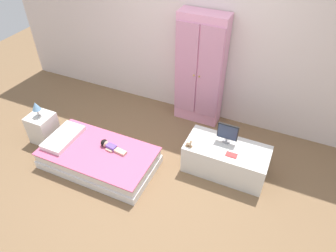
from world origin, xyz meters
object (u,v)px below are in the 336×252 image
doll (109,145)px  tv_monitor (228,133)px  table_lamp (36,107)px  tv_stand (226,159)px  bed (99,158)px  wardrobe (200,71)px  rocking_horse_toy (189,144)px  nightstand (43,128)px  book_red (231,155)px

doll → tv_monitor: 1.53m
table_lamp → tv_stand: (2.55, 0.49, -0.38)m
doll → tv_monitor: tv_monitor is taller
table_lamp → bed: bearing=-5.8°
tv_stand → tv_monitor: (-0.05, 0.09, 0.36)m
wardrobe → rocking_horse_toy: 1.19m
nightstand → table_lamp: bearing=90.0°
wardrobe → book_red: bearing=-52.2°
nightstand → table_lamp: table_lamp is taller
nightstand → tv_stand: nightstand is taller
bed → tv_monitor: size_ratio=5.34×
nightstand → bed: bearing=-5.8°
table_lamp → book_red: (2.63, 0.37, -0.17)m
book_red → nightstand: bearing=-172.0°
doll → wardrobe: bearing=62.4°
rocking_horse_toy → book_red: rocking_horse_toy is taller
rocking_horse_toy → doll: bearing=-163.7°
doll → tv_stand: size_ratio=0.38×
doll → rocking_horse_toy: rocking_horse_toy is taller
book_red → doll: bearing=-166.7°
wardrobe → rocking_horse_toy: wardrobe is taller
bed → wardrobe: wardrobe is taller
table_lamp → tv_stand: size_ratio=0.22×
doll → tv_stand: 1.52m
table_lamp → tv_monitor: (2.50, 0.57, -0.02)m
wardrobe → bed: bearing=-118.9°
nightstand → doll: bearing=0.5°
nightstand → wardrobe: 2.39m
tv_monitor → doll: bearing=-158.1°
wardrobe → tv_monitor: 1.10m
wardrobe → tv_stand: bearing=-51.8°
bed → nightstand: nightstand is taller
tv_stand → book_red: (0.08, -0.11, 0.21)m
doll → wardrobe: (0.73, 1.39, 0.55)m
doll → wardrobe: wardrobe is taller
doll → rocking_horse_toy: size_ratio=3.61×
nightstand → wardrobe: wardrobe is taller
tv_stand → rocking_horse_toy: rocking_horse_toy is taller
wardrobe → tv_monitor: wardrobe is taller
bed → tv_stand: (1.55, 0.59, 0.08)m
wardrobe → book_red: size_ratio=12.24×
table_lamp → tv_stand: bearing=10.8°
bed → doll: 0.23m
wardrobe → nightstand: bearing=-142.7°
nightstand → table_lamp: (0.00, 0.00, 0.37)m
nightstand → rocking_horse_toy: 2.15m
book_red → wardrobe: bearing=127.8°
bed → table_lamp: 1.11m
nightstand → wardrobe: (1.83, 1.40, 0.63)m
rocking_horse_toy → book_red: 0.52m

